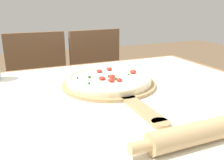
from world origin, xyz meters
TOP-DOWN VIEW (x-y plane):
  - dining_table at (0.00, 0.00)m, footprint 1.14×1.00m
  - towel_cloth at (0.00, 0.00)m, footprint 1.06×0.92m
  - pizza_peel at (-0.03, 0.09)m, footprint 0.36×0.55m
  - pizza at (-0.03, 0.11)m, footprint 0.32×0.32m
  - rolling_pin at (0.06, -0.34)m, footprint 0.45×0.06m
  - chair_left at (-0.21, 0.82)m, footprint 0.40×0.40m
  - chair_right at (0.21, 0.82)m, footprint 0.44×0.44m

SIDE VIEW (x-z plane):
  - chair_left at x=-0.21m, z-range 0.07..0.96m
  - chair_right at x=0.21m, z-range 0.07..0.96m
  - dining_table at x=0.00m, z-range 0.26..1.02m
  - towel_cloth at x=0.00m, z-range 0.75..0.76m
  - pizza_peel at x=-0.03m, z-range 0.76..0.77m
  - pizza at x=-0.03m, z-range 0.77..0.80m
  - rolling_pin at x=0.06m, z-range 0.76..0.81m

